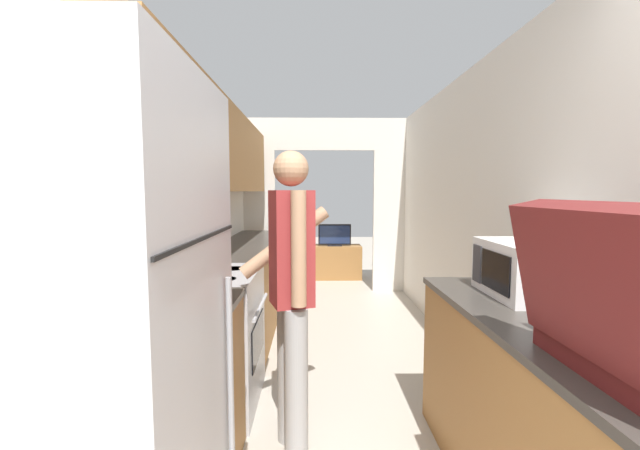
{
  "coord_description": "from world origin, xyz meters",
  "views": [
    {
      "loc": [
        -0.16,
        -0.47,
        1.47
      ],
      "look_at": [
        -0.09,
        3.35,
        1.14
      ],
      "focal_mm": 22.0,
      "sensor_mm": 36.0,
      "label": 1
    }
  ],
  "objects_px": {
    "refrigerator": "(102,364)",
    "person": "(292,293)",
    "tv_cabinet": "(334,262)",
    "television": "(335,235)",
    "range_oven": "(212,338)",
    "microwave": "(526,269)"
  },
  "relations": [
    {
      "from": "range_oven",
      "to": "microwave",
      "type": "distance_m",
      "value": 2.0
    },
    {
      "from": "range_oven",
      "to": "tv_cabinet",
      "type": "height_order",
      "value": "range_oven"
    },
    {
      "from": "refrigerator",
      "to": "tv_cabinet",
      "type": "bearing_deg",
      "value": 79.07
    },
    {
      "from": "refrigerator",
      "to": "television",
      "type": "distance_m",
      "value": 5.37
    },
    {
      "from": "person",
      "to": "range_oven",
      "type": "bearing_deg",
      "value": 31.9
    },
    {
      "from": "microwave",
      "to": "tv_cabinet",
      "type": "relative_size",
      "value": 0.56
    },
    {
      "from": "tv_cabinet",
      "to": "range_oven",
      "type": "bearing_deg",
      "value": -104.99
    },
    {
      "from": "tv_cabinet",
      "to": "television",
      "type": "distance_m",
      "value": 0.46
    },
    {
      "from": "refrigerator",
      "to": "television",
      "type": "height_order",
      "value": "refrigerator"
    },
    {
      "from": "refrigerator",
      "to": "person",
      "type": "bearing_deg",
      "value": 58.79
    },
    {
      "from": "tv_cabinet",
      "to": "television",
      "type": "relative_size",
      "value": 1.64
    },
    {
      "from": "microwave",
      "to": "television",
      "type": "distance_m",
      "value": 4.56
    },
    {
      "from": "tv_cabinet",
      "to": "television",
      "type": "height_order",
      "value": "television"
    },
    {
      "from": "person",
      "to": "television",
      "type": "xyz_separation_m",
      "value": [
        0.47,
        4.36,
        -0.17
      ]
    },
    {
      "from": "refrigerator",
      "to": "person",
      "type": "xyz_separation_m",
      "value": [
        0.55,
        0.91,
        -0.01
      ]
    },
    {
      "from": "range_oven",
      "to": "microwave",
      "type": "height_order",
      "value": "microwave"
    },
    {
      "from": "refrigerator",
      "to": "person",
      "type": "relative_size",
      "value": 1.09
    },
    {
      "from": "refrigerator",
      "to": "television",
      "type": "relative_size",
      "value": 3.39
    },
    {
      "from": "refrigerator",
      "to": "tv_cabinet",
      "type": "xyz_separation_m",
      "value": [
        1.03,
        5.31,
        -0.64
      ]
    },
    {
      "from": "microwave",
      "to": "refrigerator",
      "type": "bearing_deg",
      "value": -156.29
    },
    {
      "from": "person",
      "to": "tv_cabinet",
      "type": "height_order",
      "value": "person"
    },
    {
      "from": "refrigerator",
      "to": "tv_cabinet",
      "type": "relative_size",
      "value": 2.06
    }
  ]
}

